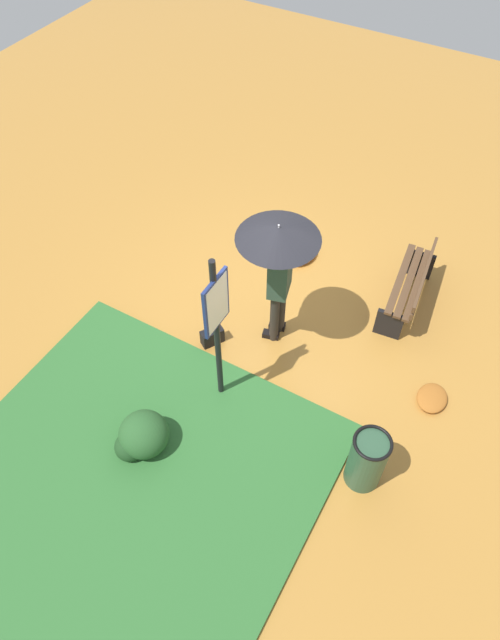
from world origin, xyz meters
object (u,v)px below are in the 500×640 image
person_with_umbrella (279,254)px  trash_bin (367,460)px  handbag (212,336)px  info_sign_post (217,319)px  park_bench (411,285)px

person_with_umbrella → trash_bin: bearing=54.6°
person_with_umbrella → handbag: size_ratio=5.53×
person_with_umbrella → trash_bin: size_ratio=2.45×
info_sign_post → trash_bin: size_ratio=2.76×
person_with_umbrella → park_bench: bearing=137.1°
park_bench → trash_bin: bearing=9.6°
info_sign_post → handbag: size_ratio=6.22×
info_sign_post → park_bench: info_sign_post is taller
park_bench → trash_bin: trash_bin is taller
trash_bin → handbag: bearing=-107.8°
info_sign_post → park_bench: 3.11m
park_bench → person_with_umbrella: bearing=-42.9°
info_sign_post → trash_bin: bearing=84.9°
person_with_umbrella → trash_bin: person_with_umbrella is taller
info_sign_post → handbag: bearing=-139.8°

